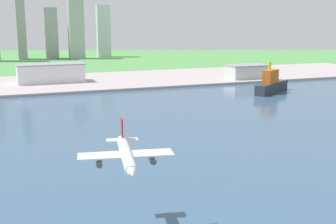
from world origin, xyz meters
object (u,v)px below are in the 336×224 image
Objects in this scene: container_barge at (271,84)px; warehouse_main at (51,73)px; airplane_landing at (126,155)px; warehouse_annex at (247,71)px.

container_barge reaches higher than warehouse_main.
warehouse_main is at bearing 87.06° from airplane_landing.
warehouse_main is (18.52, 360.17, -14.83)m from airplane_landing.
warehouse_annex is (24.13, 86.02, 2.02)m from container_barge.
container_barge is at bearing -34.72° from warehouse_main.
airplane_landing reaches higher than warehouse_main.
container_barge reaches higher than warehouse_annex.
airplane_landing is 391.55m from warehouse_annex.
container_barge is 229.26m from warehouse_main.
warehouse_main is 1.56× the size of warehouse_annex.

